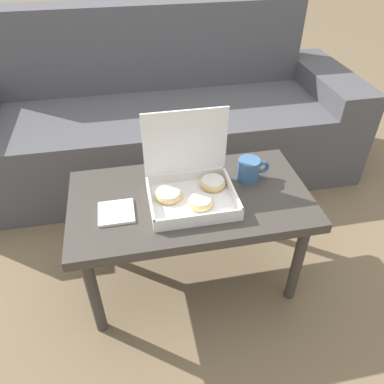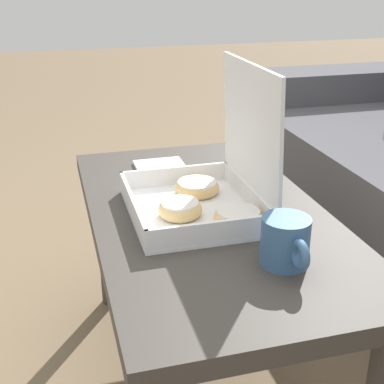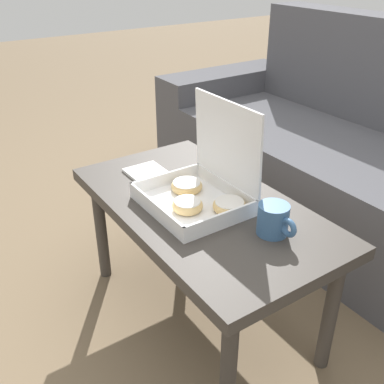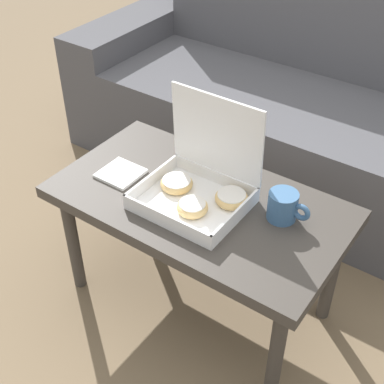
{
  "view_description": "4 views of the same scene",
  "coord_description": "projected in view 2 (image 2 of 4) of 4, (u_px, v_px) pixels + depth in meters",
  "views": [
    {
      "loc": [
        -0.21,
        -1.23,
        1.38
      ],
      "look_at": [
        -0.0,
        -0.17,
        0.52
      ],
      "focal_mm": 35.0,
      "sensor_mm": 36.0,
      "label": 1
    },
    {
      "loc": [
        1.03,
        -0.45,
        0.97
      ],
      "look_at": [
        -0.0,
        -0.17,
        0.52
      ],
      "focal_mm": 50.0,
      "sensor_mm": 36.0,
      "label": 2
    },
    {
      "loc": [
        1.01,
        -0.84,
        1.19
      ],
      "look_at": [
        -0.0,
        -0.17,
        0.52
      ],
      "focal_mm": 42.0,
      "sensor_mm": 36.0,
      "label": 3
    },
    {
      "loc": [
        0.73,
        -1.2,
        1.52
      ],
      "look_at": [
        -0.0,
        -0.17,
        0.52
      ],
      "focal_mm": 50.0,
      "sensor_mm": 36.0,
      "label": 4
    }
  ],
  "objects": [
    {
      "name": "pastry_box",
      "position": [
        211.0,
        188.0,
        1.16
      ],
      "size": [
        0.32,
        0.27,
        0.32
      ],
      "color": "white",
      "rests_on": "coffee_table"
    },
    {
      "name": "coffee_mug",
      "position": [
        286.0,
        242.0,
        0.96
      ],
      "size": [
        0.13,
        0.09,
        0.09
      ],
      "color": "#3D6693",
      "rests_on": "coffee_table"
    },
    {
      "name": "coffee_table",
      "position": [
        208.0,
        233.0,
        1.21
      ],
      "size": [
        0.93,
        0.51,
        0.47
      ],
      "color": "#3D3833",
      "rests_on": "ground_plane"
    },
    {
      "name": "napkin_stack",
      "position": [
        161.0,
        168.0,
        1.42
      ],
      "size": [
        0.13,
        0.13,
        0.01
      ],
      "color": "white",
      "rests_on": "coffee_table"
    },
    {
      "name": "ground_plane",
      "position": [
        253.0,
        368.0,
        1.4
      ],
      "size": [
        12.0,
        12.0,
        0.0
      ],
      "primitive_type": "plane",
      "color": "#756047"
    }
  ]
}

